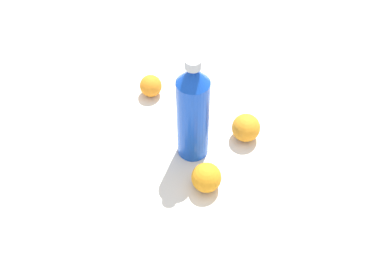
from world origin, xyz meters
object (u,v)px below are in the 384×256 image
Objects in this scene: orange_0 at (246,128)px; orange_2 at (151,86)px; water_bottle at (192,111)px; orange_1 at (206,178)px.

orange_2 is (0.10, -0.28, -0.01)m from orange_0.
water_bottle is 4.18× the size of orange_1.
orange_2 is (-0.03, -0.23, -0.11)m from water_bottle.
orange_0 is 1.02× the size of orange_1.
water_bottle reaches higher than orange_1.
orange_2 is at bearing -18.37° from water_bottle.
water_bottle is 0.25m from orange_2.
orange_1 is at bearing 148.22° from water_bottle.
orange_1 is at bearing 77.03° from orange_2.
water_bottle is 0.17m from orange_0.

